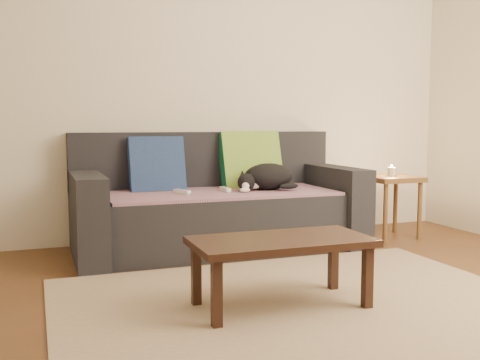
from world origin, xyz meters
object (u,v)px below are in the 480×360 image
object	(u,v)px
cat	(267,177)
wii_remote_a	(182,192)
wii_remote_b	(225,189)
coffee_table	(281,247)
sofa	(217,207)
side_table	(391,187)

from	to	relation	value
cat	wii_remote_a	distance (m)	0.67
wii_remote_a	wii_remote_b	world-z (taller)	same
cat	coffee_table	distance (m)	1.44
sofa	wii_remote_b	xyz separation A→B (m)	(0.03, -0.10, 0.15)
sofa	wii_remote_b	world-z (taller)	sofa
side_table	coffee_table	size ratio (longest dim) A/B	0.56
wii_remote_a	wii_remote_b	bearing A→B (deg)	-112.52
cat	wii_remote_a	world-z (taller)	cat
cat	side_table	size ratio (longest dim) A/B	1.00
cat	wii_remote_a	size ratio (longest dim) A/B	3.39
cat	wii_remote_b	world-z (taller)	cat
sofa	wii_remote_a	size ratio (longest dim) A/B	14.00
sofa	coffee_table	size ratio (longest dim) A/B	2.32
wii_remote_a	coffee_table	bearing A→B (deg)	160.21
wii_remote_b	sofa	bearing A→B (deg)	14.88
sofa	side_table	bearing A→B (deg)	-4.44
wii_remote_b	coffee_table	bearing A→B (deg)	171.06
wii_remote_b	coffee_table	xyz separation A→B (m)	(-0.15, -1.33, -0.14)
sofa	wii_remote_b	size ratio (longest dim) A/B	14.00
coffee_table	sofa	bearing A→B (deg)	85.29
wii_remote_b	side_table	distance (m)	1.44
sofa	wii_remote_a	bearing A→B (deg)	-155.86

